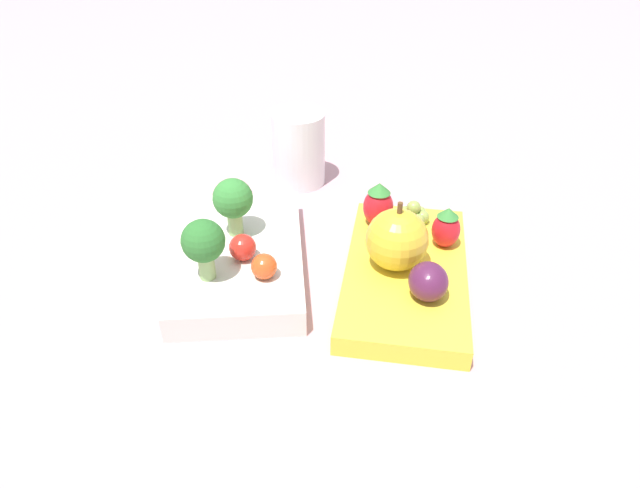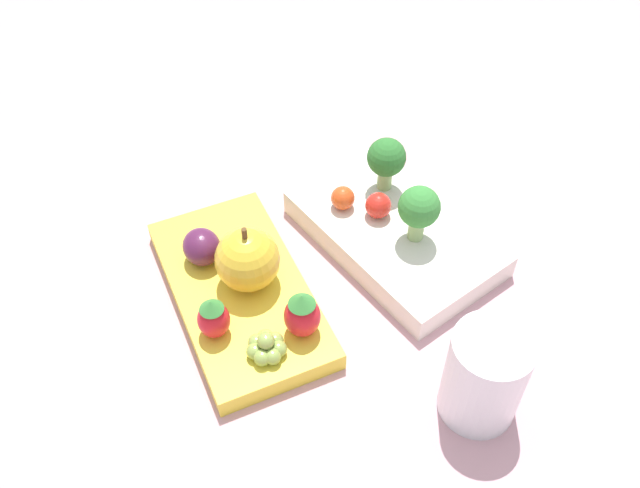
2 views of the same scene
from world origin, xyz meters
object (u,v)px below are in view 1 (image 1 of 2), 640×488
object	(u,v)px
broccoli_floret_1	(232,200)
drinking_cup	(298,149)
apple	(396,240)
grape_cluster	(412,215)
plum	(427,281)
bento_box_savoury	(238,257)
bento_box_fruit	(404,274)
cherry_tomato_1	(263,266)
strawberry_1	(445,228)
cherry_tomato_0	(241,247)
strawberry_0	(377,205)
broccoli_floret_0	(202,243)

from	to	relation	value
broccoli_floret_1	drinking_cup	bearing A→B (deg)	-19.99
broccoli_floret_1	apple	world-z (taller)	apple
grape_cluster	plum	bearing A→B (deg)	178.68
bento_box_savoury	broccoli_floret_1	bearing A→B (deg)	12.02
bento_box_fruit	grape_cluster	distance (m)	0.08
cherry_tomato_1	strawberry_1	xyz separation A→B (m)	(0.06, -0.17, 0.00)
apple	grape_cluster	xyz separation A→B (m)	(0.07, -0.03, -0.02)
cherry_tomato_1	plum	xyz separation A→B (m)	(-0.02, -0.14, -0.00)
cherry_tomato_0	cherry_tomato_1	bearing A→B (deg)	-141.24
cherry_tomato_1	strawberry_1	size ratio (longest dim) A/B	0.55
bento_box_savoury	apple	xyz separation A→B (m)	(-0.02, -0.14, 0.03)
cherry_tomato_1	grape_cluster	distance (m)	0.17
bento_box_fruit	strawberry_0	world-z (taller)	strawberry_0
bento_box_savoury	broccoli_floret_0	world-z (taller)	broccoli_floret_0
bento_box_savoury	grape_cluster	bearing A→B (deg)	-72.66
apple	plum	world-z (taller)	apple
broccoli_floret_1	grape_cluster	world-z (taller)	broccoli_floret_1
cherry_tomato_0	apple	distance (m)	0.14
apple	drinking_cup	distance (m)	0.22
bento_box_fruit	strawberry_1	size ratio (longest dim) A/B	5.37
plum	strawberry_1	bearing A→B (deg)	-19.91
bento_box_savoury	broccoli_floret_0	xyz separation A→B (m)	(-0.05, 0.02, 0.05)
broccoli_floret_0	cherry_tomato_1	distance (m)	0.05
broccoli_floret_1	drinking_cup	xyz separation A→B (m)	(0.15, -0.06, -0.02)
strawberry_0	drinking_cup	size ratio (longest dim) A/B	0.54
drinking_cup	broccoli_floret_0	bearing A→B (deg)	162.19
strawberry_1	grape_cluster	distance (m)	0.05
bento_box_savoury	apple	distance (m)	0.15
bento_box_savoury	drinking_cup	size ratio (longest dim) A/B	2.36
broccoli_floret_1	apple	bearing A→B (deg)	-105.81
drinking_cup	cherry_tomato_0	bearing A→B (deg)	167.41
drinking_cup	bento_box_fruit	bearing A→B (deg)	-151.62
cherry_tomato_1	drinking_cup	distance (m)	0.22
bento_box_savoury	cherry_tomato_0	distance (m)	0.03
apple	bento_box_savoury	bearing A→B (deg)	82.14
grape_cluster	apple	bearing A→B (deg)	160.98
bento_box_savoury	bento_box_fruit	distance (m)	0.16
drinking_cup	strawberry_0	bearing A→B (deg)	-146.02
broccoli_floret_1	apple	distance (m)	0.16
cherry_tomato_1	grape_cluster	world-z (taller)	cherry_tomato_1
apple	strawberry_1	size ratio (longest dim) A/B	1.60
strawberry_0	drinking_cup	world-z (taller)	drinking_cup
bento_box_fruit	plum	size ratio (longest dim) A/B	6.11
cherry_tomato_0	bento_box_fruit	bearing A→B (deg)	-90.40
cherry_tomato_1	grape_cluster	size ratio (longest dim) A/B	0.69
apple	bento_box_fruit	bearing A→B (deg)	-91.19
cherry_tomato_0	strawberry_1	distance (m)	0.19
broccoli_floret_1	strawberry_1	world-z (taller)	broccoli_floret_1
cherry_tomato_1	strawberry_1	bearing A→B (deg)	-70.59
apple	cherry_tomato_0	bearing A→B (deg)	89.66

